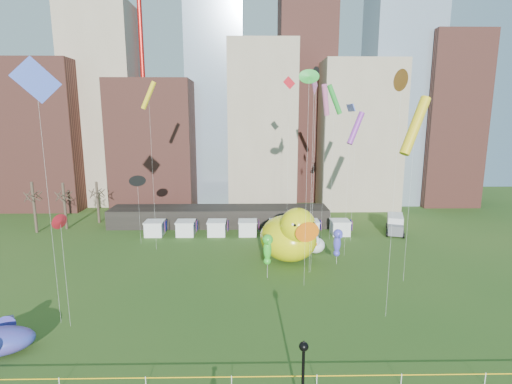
{
  "coord_description": "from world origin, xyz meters",
  "views": [
    {
      "loc": [
        1.3,
        -24.01,
        18.59
      ],
      "look_at": [
        1.89,
        10.39,
        12.0
      ],
      "focal_mm": 27.0,
      "sensor_mm": 36.0,
      "label": 1
    }
  ],
  "objects_px": {
    "small_duck": "(315,244)",
    "box_truck": "(395,224)",
    "seahorse_green": "(267,247)",
    "seahorse_purple": "(337,240)",
    "big_duck": "(290,235)",
    "lamppost": "(303,373)"
  },
  "relations": [
    {
      "from": "seahorse_green",
      "to": "seahorse_purple",
      "type": "relative_size",
      "value": 1.14
    },
    {
      "from": "big_duck",
      "to": "box_truck",
      "type": "height_order",
      "value": "big_duck"
    },
    {
      "from": "seahorse_purple",
      "to": "box_truck",
      "type": "height_order",
      "value": "seahorse_purple"
    },
    {
      "from": "big_duck",
      "to": "lamppost",
      "type": "relative_size",
      "value": 1.95
    },
    {
      "from": "seahorse_green",
      "to": "seahorse_purple",
      "type": "height_order",
      "value": "seahorse_green"
    },
    {
      "from": "seahorse_green",
      "to": "big_duck",
      "type": "bearing_deg",
      "value": 49.57
    },
    {
      "from": "small_duck",
      "to": "lamppost",
      "type": "relative_size",
      "value": 0.71
    },
    {
      "from": "seahorse_purple",
      "to": "box_truck",
      "type": "xyz_separation_m",
      "value": [
        12.9,
        14.19,
        -1.8
      ]
    },
    {
      "from": "seahorse_green",
      "to": "box_truck",
      "type": "xyz_separation_m",
      "value": [
        22.07,
        18.43,
        -2.44
      ]
    },
    {
      "from": "seahorse_green",
      "to": "seahorse_purple",
      "type": "xyz_separation_m",
      "value": [
        9.17,
        4.24,
        -0.64
      ]
    },
    {
      "from": "small_duck",
      "to": "seahorse_purple",
      "type": "bearing_deg",
      "value": -42.84
    },
    {
      "from": "box_truck",
      "to": "small_duck",
      "type": "bearing_deg",
      "value": -127.84
    },
    {
      "from": "seahorse_green",
      "to": "seahorse_purple",
      "type": "bearing_deg",
      "value": 14.59
    },
    {
      "from": "big_duck",
      "to": "lamppost",
      "type": "distance_m",
      "value": 27.6
    },
    {
      "from": "small_duck",
      "to": "box_truck",
      "type": "xyz_separation_m",
      "value": [
        14.98,
        9.93,
        0.15
      ]
    },
    {
      "from": "small_duck",
      "to": "big_duck",
      "type": "bearing_deg",
      "value": -121.5
    },
    {
      "from": "seahorse_purple",
      "to": "box_truck",
      "type": "distance_m",
      "value": 19.26
    },
    {
      "from": "small_duck",
      "to": "seahorse_green",
      "type": "bearing_deg",
      "value": -108.72
    },
    {
      "from": "small_duck",
      "to": "seahorse_green",
      "type": "height_order",
      "value": "seahorse_green"
    },
    {
      "from": "big_duck",
      "to": "lamppost",
      "type": "height_order",
      "value": "big_duck"
    },
    {
      "from": "seahorse_purple",
      "to": "box_truck",
      "type": "relative_size",
      "value": 0.68
    },
    {
      "from": "big_duck",
      "to": "box_truck",
      "type": "relative_size",
      "value": 1.58
    }
  ]
}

